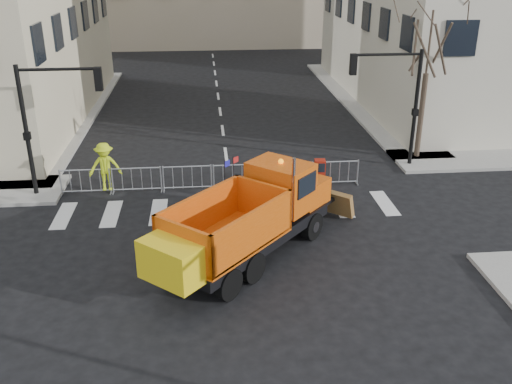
{
  "coord_description": "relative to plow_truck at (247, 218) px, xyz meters",
  "views": [
    {
      "loc": [
        -0.99,
        -14.78,
        9.46
      ],
      "look_at": [
        0.62,
        2.5,
        1.99
      ],
      "focal_mm": 40.0,
      "sensor_mm": 36.0,
      "label": 1
    }
  ],
  "objects": [
    {
      "name": "ground",
      "position": [
        -0.24,
        -1.53,
        -1.51
      ],
      "size": [
        120.0,
        120.0,
        0.0
      ],
      "primitive_type": "plane",
      "color": "black",
      "rests_on": "ground"
    },
    {
      "name": "cop_a",
      "position": [
        2.7,
        3.69,
        -0.68
      ],
      "size": [
        0.63,
        0.44,
        1.65
      ],
      "primitive_type": "imported",
      "rotation": [
        0.0,
        0.0,
        3.07
      ],
      "color": "black",
      "rests_on": "ground"
    },
    {
      "name": "crowd_barriers",
      "position": [
        -0.99,
        6.07,
        -0.96
      ],
      "size": [
        12.6,
        0.6,
        1.1
      ],
      "primitive_type": null,
      "color": "#9EA0A5",
      "rests_on": "ground"
    },
    {
      "name": "sidewalk_back",
      "position": [
        -0.24,
        6.97,
        -1.43
      ],
      "size": [
        64.0,
        5.0,
        0.15
      ],
      "primitive_type": "cube",
      "color": "gray",
      "rests_on": "ground"
    },
    {
      "name": "traffic_light_right",
      "position": [
        8.26,
        7.97,
        1.19
      ],
      "size": [
        0.18,
        0.18,
        5.4
      ],
      "primitive_type": "cylinder",
      "color": "black",
      "rests_on": "ground"
    },
    {
      "name": "newspaper_box",
      "position": [
        3.54,
        5.82,
        -0.81
      ],
      "size": [
        0.48,
        0.43,
        1.1
      ],
      "primitive_type": "cube",
      "rotation": [
        0.0,
        0.0,
        -0.08
      ],
      "color": "maroon",
      "rests_on": "sidewalk_back"
    },
    {
      "name": "plow_truck",
      "position": [
        0.0,
        0.0,
        0.0
      ],
      "size": [
        7.55,
        8.07,
        3.39
      ],
      "rotation": [
        0.0,
        0.0,
        0.84
      ],
      "color": "black",
      "rests_on": "ground"
    },
    {
      "name": "cop_b",
      "position": [
        2.03,
        3.03,
        -0.51
      ],
      "size": [
        1.04,
        0.85,
        2.0
      ],
      "primitive_type": "imported",
      "rotation": [
        0.0,
        0.0,
        3.24
      ],
      "color": "black",
      "rests_on": "ground"
    },
    {
      "name": "cop_c",
      "position": [
        2.45,
        2.34,
        -0.54
      ],
      "size": [
        1.05,
        1.2,
        1.94
      ],
      "primitive_type": "imported",
      "rotation": [
        0.0,
        0.0,
        4.09
      ],
      "color": "black",
      "rests_on": "ground"
    },
    {
      "name": "worker",
      "position": [
        -5.37,
        6.06,
        -0.34
      ],
      "size": [
        1.39,
        0.9,
        2.04
      ],
      "primitive_type": "imported",
      "rotation": [
        0.0,
        0.0,
        0.11
      ],
      "color": "#BDD819",
      "rests_on": "sidewalk_back"
    },
    {
      "name": "street_tree",
      "position": [
        8.96,
        8.97,
        2.24
      ],
      "size": [
        3.0,
        3.0,
        7.5
      ],
      "primitive_type": null,
      "color": "#382B21",
      "rests_on": "ground"
    },
    {
      "name": "traffic_light_left",
      "position": [
        -8.24,
        5.97,
        1.19
      ],
      "size": [
        0.18,
        0.18,
        5.4
      ],
      "primitive_type": "cylinder",
      "color": "black",
      "rests_on": "ground"
    }
  ]
}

